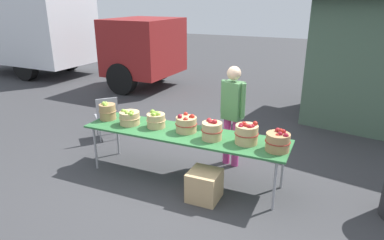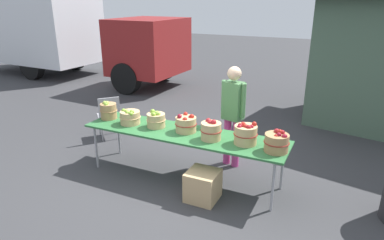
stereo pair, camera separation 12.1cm
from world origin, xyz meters
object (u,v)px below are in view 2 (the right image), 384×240
Objects in this scene: market_table at (183,135)px; box_truck at (61,32)px; apple_basket_red_3 at (277,142)px; apple_basket_green_2 at (156,119)px; vendor_adult at (233,109)px; apple_basket_red_2 at (246,134)px; produce_crate at (203,185)px; apple_basket_green_1 at (130,117)px; apple_basket_green_0 at (108,110)px; apple_basket_red_1 at (211,130)px; apple_basket_red_0 at (186,124)px; folding_chair at (109,114)px.

box_truck is at bearing 146.09° from market_table.
apple_basket_green_2 is at bearing 176.94° from apple_basket_red_3.
vendor_adult is (0.51, 0.73, 0.26)m from market_table.
market_table is 0.96m from apple_basket_red_2.
produce_crate is at bearing -157.78° from apple_basket_red_3.
apple_basket_green_1 is 1.88m from apple_basket_red_2.
apple_basket_green_0 is 7.42m from box_truck.
apple_basket_red_2 is at bearing 0.59° from apple_basket_green_1.
apple_basket_red_2 is (0.48, 0.06, 0.00)m from apple_basket_red_1.
apple_basket_red_1 is at bearing -173.40° from apple_basket_red_2.
apple_basket_red_3 is (2.78, -0.10, -0.01)m from apple_basket_green_0.
apple_basket_red_1 is at bearing -14.36° from apple_basket_red_0.
apple_basket_red_3 is (2.32, -0.05, 0.02)m from apple_basket_green_1.
market_table is at bearing -31.59° from box_truck.
vendor_adult is at bearing 19.95° from apple_basket_green_0.
apple_basket_green_1 is at bearing 164.29° from produce_crate.
apple_basket_red_0 is at bearing -31.22° from box_truck.
market_table is 0.17m from apple_basket_red_0.
apple_basket_red_1 is (0.46, -0.06, 0.17)m from market_table.
apple_basket_red_0 is 0.84m from vendor_adult.
market_table is 0.83m from produce_crate.
apple_basket_green_2 is 1.88m from apple_basket_red_3.
vendor_adult is 0.21× the size of box_truck.
box_truck reaches higher than apple_basket_green_1.
apple_basket_green_0 is at bearing 166.36° from produce_crate.
apple_basket_red_1 reaches higher than apple_basket_green_2.
apple_basket_green_1 is 1.01× the size of apple_basket_red_3.
apple_basket_red_0 is (0.02, 0.06, 0.15)m from market_table.
apple_basket_green_0 is at bearing 178.49° from market_table.
box_truck is 9.28m from produce_crate.
apple_basket_red_3 is at bearing -8.51° from apple_basket_red_2.
apple_basket_green_0 is 2.03m from vendor_adult.
folding_chair reaches higher than market_table.
apple_basket_green_1 is at bearing 95.69° from folding_chair.
apple_basket_red_1 reaches higher than apple_basket_red_0.
apple_basket_red_0 is 0.04× the size of box_truck.
apple_basket_green_0 reaches higher than apple_basket_green_2.
box_truck is at bearing 145.65° from produce_crate.
box_truck is at bearing 146.47° from apple_basket_red_0.
market_table is 0.93m from vendor_adult.
apple_basket_green_1 is 1.63m from vendor_adult.
box_truck reaches higher than apple_basket_red_2.
apple_basket_red_3 is 0.39× the size of folding_chair.
apple_basket_red_0 is at bearing 174.82° from apple_basket_red_3.
apple_basket_green_1 is at bearing -179.41° from apple_basket_red_2.
apple_basket_green_0 is 0.47m from apple_basket_green_1.
vendor_adult is at bearing 120.76° from apple_basket_red_2.
produce_crate is (-0.88, -0.36, -0.67)m from apple_basket_red_3.
box_truck is (-8.47, 4.83, 0.61)m from apple_basket_red_3.
apple_basket_red_0 is (0.50, 0.02, -0.00)m from apple_basket_green_2.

